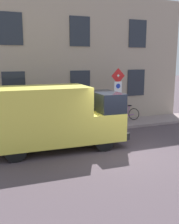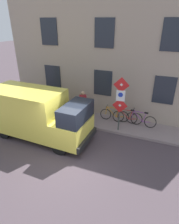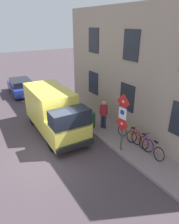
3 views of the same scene
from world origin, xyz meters
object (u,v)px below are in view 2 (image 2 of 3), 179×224
object	(u,v)px
litter_bin	(72,113)
bicycle_purple	(141,119)
sign_post_stacked	(120,100)
delivery_van	(37,113)
bicycle_red	(127,117)
pedestrian	(83,104)
bicycle_orange	(114,115)

from	to	relation	value
litter_bin	bicycle_purple	bearing A→B (deg)	-77.44
sign_post_stacked	litter_bin	size ratio (longest dim) A/B	3.16
delivery_van	bicycle_red	bearing A→B (deg)	37.43
bicycle_red	pedestrian	distance (m)	2.70
sign_post_stacked	pedestrian	world-z (taller)	sign_post_stacked
delivery_van	bicycle_purple	xyz separation A→B (m)	(2.92, -4.79, -0.82)
bicycle_purple	pedestrian	distance (m)	3.45
bicycle_purple	bicycle_orange	distance (m)	1.54
bicycle_purple	sign_post_stacked	bearing A→B (deg)	50.44
sign_post_stacked	litter_bin	xyz separation A→B (m)	(0.15, 2.87, -1.35)
bicycle_orange	litter_bin	xyz separation A→B (m)	(-0.87, 2.36, 0.08)
bicycle_purple	pedestrian	bearing A→B (deg)	12.06
litter_bin	bicycle_red	bearing A→B (deg)	-74.50
bicycle_orange	litter_bin	world-z (taller)	litter_bin
bicycle_red	litter_bin	distance (m)	3.25
sign_post_stacked	delivery_van	size ratio (longest dim) A/B	0.53
bicycle_orange	sign_post_stacked	bearing A→B (deg)	113.34
bicycle_purple	litter_bin	distance (m)	4.00
sign_post_stacked	bicycle_red	world-z (taller)	sign_post_stacked
bicycle_orange	litter_bin	size ratio (longest dim) A/B	1.90
delivery_van	pedestrian	world-z (taller)	delivery_van
bicycle_red	pedestrian	size ratio (longest dim) A/B	1.00
bicycle_red	sign_post_stacked	bearing A→B (deg)	70.85
bicycle_purple	litter_bin	size ratio (longest dim) A/B	1.91
delivery_van	bicycle_orange	distance (m)	4.44
bicycle_red	bicycle_orange	size ratio (longest dim) A/B	1.00
sign_post_stacked	pedestrian	size ratio (longest dim) A/B	1.65
bicycle_purple	litter_bin	world-z (taller)	litter_bin
sign_post_stacked	litter_bin	world-z (taller)	sign_post_stacked
bicycle_red	bicycle_orange	bearing A→B (deg)	-4.97
delivery_van	bicycle_red	distance (m)	5.03
bicycle_purple	litter_bin	xyz separation A→B (m)	(-0.87, 3.90, 0.08)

